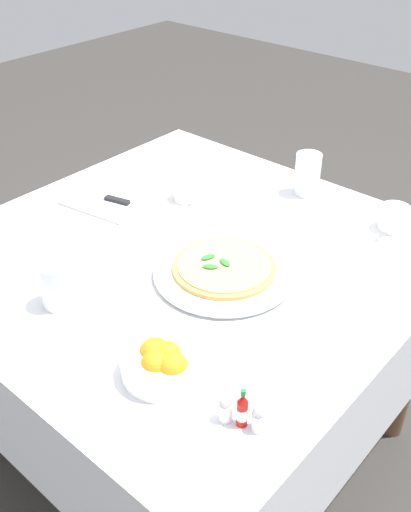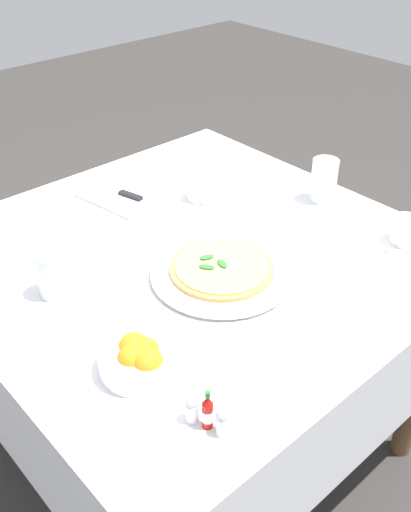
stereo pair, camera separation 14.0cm
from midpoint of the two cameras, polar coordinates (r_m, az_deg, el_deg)
name	(u,v)px [view 1 (the left image)]	position (r m, az deg, el deg)	size (l,w,h in m)	color
ground_plane	(192,441)	(1.96, -3.49, -17.46)	(8.00, 8.00, 0.00)	#33302D
dining_table	(189,293)	(1.53, -4.25, -3.65)	(1.10, 1.10, 0.72)	white
pizza_plate	(224,271)	(1.37, -1.12, -1.59)	(0.33, 0.33, 0.02)	white
pizza	(224,266)	(1.36, -1.14, -1.12)	(0.24, 0.24, 0.02)	tan
coffee_cup_far_right	(187,193)	(1.66, -4.23, 6.05)	(0.13, 0.13, 0.06)	white
coffee_cup_left_edge	(394,220)	(1.57, 15.31, 3.26)	(0.13, 0.13, 0.07)	white
water_glass_center_back	(307,176)	(1.70, 7.48, 7.62)	(0.07, 0.07, 0.12)	white
water_glass_near_right	(57,287)	(1.32, -17.18, -2.99)	(0.07, 0.07, 0.11)	white
napkin_folded	(104,201)	(1.69, -12.19, 5.12)	(0.24, 0.16, 0.02)	white
dinner_knife	(102,197)	(1.68, -12.33, 5.55)	(0.19, 0.07, 0.01)	silver
citrus_bowl	(162,363)	(1.12, -7.89, -10.35)	(0.15, 0.15, 0.07)	white
hot_sauce_bottle	(242,410)	(1.03, -0.43, -14.85)	(0.02, 0.02, 0.08)	#B7140F
salt_shaker	(226,409)	(1.04, -1.99, -14.72)	(0.03, 0.03, 0.06)	white
pepper_shaker	(259,419)	(1.03, 1.17, -15.64)	(0.03, 0.03, 0.06)	white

